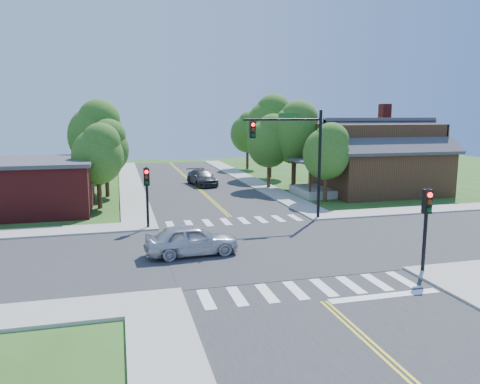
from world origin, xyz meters
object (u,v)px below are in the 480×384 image
object	(u,v)px
signal_pole_se	(427,214)
house_ne	(378,155)
signal_pole_nw	(147,186)
car_silver	(192,240)
signal_mast_ne	(296,147)
car_dgrey	(202,178)

from	to	relation	value
signal_pole_se	house_ne	bearing A→B (deg)	64.42
signal_pole_nw	car_silver	bearing A→B (deg)	-73.92
house_ne	car_silver	size ratio (longest dim) A/B	2.78
signal_pole_se	signal_mast_ne	bearing A→B (deg)	98.56
house_ne	car_dgrey	world-z (taller)	house_ne
signal_pole_se	car_silver	xyz separation A→B (m)	(-9.46, 5.17, -1.88)
signal_pole_nw	house_ne	xyz separation A→B (m)	(20.71, 8.66, 0.67)
signal_mast_ne	signal_pole_nw	xyz separation A→B (m)	(-9.51, -0.01, -2.19)
signal_mast_ne	car_silver	size ratio (longest dim) A/B	1.53
signal_mast_ne	house_ne	xyz separation A→B (m)	(11.19, 8.65, -1.52)
car_silver	car_dgrey	world-z (taller)	car_silver
signal_mast_ne	signal_pole_se	xyz separation A→B (m)	(1.69, -11.21, -2.19)
signal_pole_se	car_silver	size ratio (longest dim) A/B	0.81
signal_pole_se	car_dgrey	size ratio (longest dim) A/B	0.71
house_ne	car_dgrey	size ratio (longest dim) A/B	2.45
signal_mast_ne	signal_pole_se	size ratio (longest dim) A/B	1.89
house_ne	car_silver	distance (m)	24.13
signal_pole_nw	signal_mast_ne	bearing A→B (deg)	0.07
house_ne	car_dgrey	bearing A→B (deg)	150.96
signal_pole_nw	house_ne	bearing A→B (deg)	22.69
signal_mast_ne	signal_pole_nw	bearing A→B (deg)	-179.93
house_ne	signal_pole_nw	bearing A→B (deg)	-157.31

